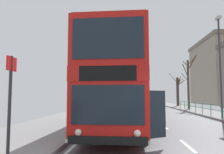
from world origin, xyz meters
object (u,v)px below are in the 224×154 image
Objects in this scene: bare_tree_far_01 at (188,81)px; background_building_00 at (224,72)px; double_decker_bus_main at (119,86)px; bus_stop_sign_near at (10,95)px; street_lamp_far_side at (220,58)px; bare_tree_far_02 at (178,91)px.

bare_tree_far_01 is 0.41× the size of background_building_00.
double_decker_bus_main is 4.21× the size of bus_stop_sign_near.
background_building_00 reaches higher than bare_tree_far_01.
street_lamp_far_side is 0.45× the size of background_building_00.
double_decker_bus_main is 2.03× the size of bare_tree_far_02.
bus_stop_sign_near is at bearing -130.64° from street_lamp_far_side.
street_lamp_far_side reaches higher than double_decker_bus_main.
bare_tree_far_01 is 8.06m from bare_tree_far_02.
double_decker_bus_main is 18.41m from bare_tree_far_01.
double_decker_bus_main is 7.00m from bus_stop_sign_near.
background_building_00 reaches higher than street_lamp_far_side.
double_decker_bus_main is at bearing -109.22° from bare_tree_far_02.
bus_stop_sign_near is 25.38m from bare_tree_far_01.
street_lamp_far_side reaches higher than bare_tree_far_01.
background_building_00 reaches higher than bus_stop_sign_near.
bus_stop_sign_near is 0.48× the size of bare_tree_far_02.
bare_tree_far_02 is at bearing 86.55° from street_lamp_far_side.
double_decker_bus_main is at bearing -146.06° from street_lamp_far_side.
bare_tree_far_01 is at bearing -93.07° from bare_tree_far_02.
bus_stop_sign_near is 0.15× the size of background_building_00.
bus_stop_sign_near is 48.14m from background_building_00.
street_lamp_far_side is at bearing -93.45° from bare_tree_far_02.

